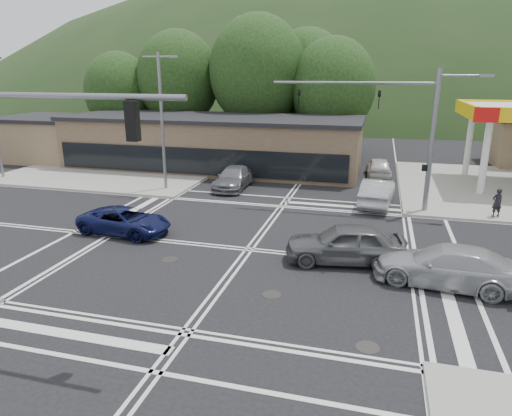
% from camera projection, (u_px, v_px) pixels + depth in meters
% --- Properties ---
extents(ground, '(120.00, 120.00, 0.00)m').
position_uv_depth(ground, '(249.00, 250.00, 20.83)').
color(ground, black).
rests_on(ground, ground).
extents(sidewalk_nw, '(16.00, 16.00, 0.15)m').
position_uv_depth(sidewalk_nw, '(127.00, 167.00, 38.42)').
color(sidewalk_nw, gray).
rests_on(sidewalk_nw, ground).
extents(commercial_row, '(24.00, 8.00, 4.00)m').
position_uv_depth(commercial_row, '(213.00, 144.00, 37.97)').
color(commercial_row, brown).
rests_on(commercial_row, ground).
extents(commercial_nw, '(8.00, 7.00, 3.60)m').
position_uv_depth(commercial_nw, '(50.00, 139.00, 42.02)').
color(commercial_nw, '#846B4F').
rests_on(commercial_nw, ground).
extents(hill_north, '(252.00, 126.00, 140.00)m').
position_uv_depth(hill_north, '(357.00, 107.00, 104.06)').
color(hill_north, '#203618').
rests_on(hill_north, ground).
extents(tree_n_a, '(8.00, 8.00, 11.75)m').
position_uv_depth(tree_n_a, '(178.00, 78.00, 44.46)').
color(tree_n_a, '#382619').
rests_on(tree_n_a, ground).
extents(tree_n_b, '(9.00, 9.00, 12.98)m').
position_uv_depth(tree_n_b, '(258.00, 72.00, 42.28)').
color(tree_n_b, '#382619').
rests_on(tree_n_b, ground).
extents(tree_n_c, '(7.60, 7.60, 10.87)m').
position_uv_depth(tree_n_c, '(333.00, 87.00, 40.91)').
color(tree_n_c, '#382619').
rests_on(tree_n_c, ground).
extents(tree_n_d, '(6.80, 6.80, 9.76)m').
position_uv_depth(tree_n_d, '(119.00, 92.00, 45.41)').
color(tree_n_d, '#382619').
rests_on(tree_n_d, ground).
extents(tree_n_e, '(8.40, 8.40, 11.98)m').
position_uv_depth(tree_n_e, '(307.00, 78.00, 45.17)').
color(tree_n_e, '#382619').
rests_on(tree_n_e, ground).
extents(streetlight_nw, '(2.50, 0.25, 9.00)m').
position_uv_depth(streetlight_nw, '(163.00, 115.00, 29.81)').
color(streetlight_nw, slate).
rests_on(streetlight_nw, ground).
extents(signal_mast_ne, '(11.65, 0.30, 8.00)m').
position_uv_depth(signal_mast_ne, '(410.00, 123.00, 25.23)').
color(signal_mast_ne, slate).
rests_on(signal_mast_ne, ground).
extents(car_blue_west, '(4.84, 2.55, 1.30)m').
position_uv_depth(car_blue_west, '(125.00, 221.00, 22.76)').
color(car_blue_west, '#0E133F').
rests_on(car_blue_west, ground).
extents(car_grey_center, '(5.24, 2.77, 1.70)m').
position_uv_depth(car_grey_center, '(345.00, 243.00, 19.24)').
color(car_grey_center, '#535457').
rests_on(car_grey_center, ground).
extents(car_silver_east, '(5.59, 2.88, 1.55)m').
position_uv_depth(car_silver_east, '(447.00, 266.00, 17.20)').
color(car_silver_east, '#9EA0A5').
rests_on(car_silver_east, ground).
extents(car_queue_a, '(2.17, 5.05, 1.62)m').
position_uv_depth(car_queue_a, '(377.00, 192.00, 27.55)').
color(car_queue_a, '#9EA1A5').
rests_on(car_queue_a, ground).
extents(car_queue_b, '(2.09, 4.51, 1.49)m').
position_uv_depth(car_queue_b, '(379.00, 167.00, 35.06)').
color(car_queue_b, beige).
rests_on(car_queue_b, ground).
extents(car_northbound, '(2.16, 5.01, 1.44)m').
position_uv_depth(car_northbound, '(234.00, 178.00, 31.66)').
color(car_northbound, slate).
rests_on(car_northbound, ground).
extents(pedestrian, '(0.67, 0.56, 1.58)m').
position_uv_depth(pedestrian, '(497.00, 203.00, 24.88)').
color(pedestrian, black).
rests_on(pedestrian, sidewalk_ne).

